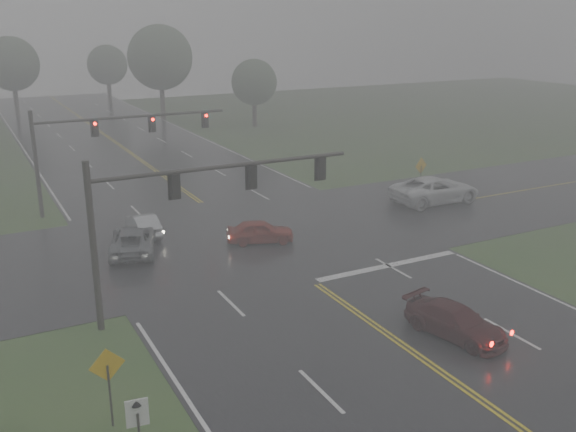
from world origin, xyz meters
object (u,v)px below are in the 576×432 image
sedan_red (260,242)px  signal_gantry_far (99,138)px  sedan_maroon (454,336)px  car_grey (134,252)px  sedan_silver (144,235)px  pickup_white (434,202)px  signal_gantry_near (178,203)px

sedan_red → signal_gantry_far: bearing=50.3°
sedan_maroon → car_grey: (-8.99, 15.56, 0.00)m
sedan_silver → pickup_white: pickup_white is taller
pickup_white → signal_gantry_far: signal_gantry_far is taller
sedan_red → pickup_white: size_ratio=0.59×
sedan_maroon → sedan_red: bearing=86.1°
car_grey → signal_gantry_far: size_ratio=0.39×
sedan_red → car_grey: bearing=95.6°
car_grey → signal_gantry_near: bearing=108.4°
sedan_red → signal_gantry_near: size_ratio=0.32×
sedan_maroon → sedan_red: size_ratio=1.15×
sedan_silver → car_grey: 2.97m
sedan_red → sedan_silver: (-5.53, 4.41, 0.00)m
sedan_red → sedan_maroon: bearing=-151.3°
car_grey → pickup_white: bearing=-161.4°
sedan_red → pickup_white: 14.37m
signal_gantry_far → sedan_red: bearing=-59.6°
car_grey → signal_gantry_near: 9.66m
car_grey → sedan_silver: bearing=-97.9°
sedan_maroon → signal_gantry_far: (-8.55, 24.71, 4.83)m
car_grey → signal_gantry_far: (0.44, 9.15, 4.83)m
sedan_silver → signal_gantry_far: signal_gantry_far is taller
car_grey → pickup_white: 21.09m
sedan_maroon → sedan_red: (-2.15, 13.81, 0.00)m
sedan_red → signal_gantry_far: 13.52m
sedan_maroon → signal_gantry_near: size_ratio=0.37×
pickup_white → sedan_red: bearing=98.5°
sedan_red → signal_gantry_near: (-6.82, -6.54, 4.97)m
car_grey → pickup_white: size_ratio=0.78×
car_grey → signal_gantry_near: size_ratio=0.43×
sedan_maroon → pickup_white: pickup_white is taller
signal_gantry_near → sedan_red: bearing=43.8°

